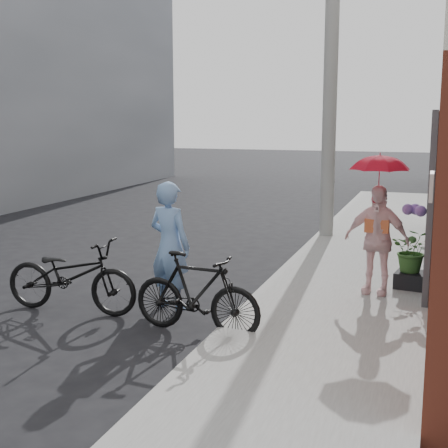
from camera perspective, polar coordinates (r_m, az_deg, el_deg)
The scene contains 11 objects.
ground at distance 7.85m, azimuth -6.42°, elevation -9.20°, with size 80.00×80.00×0.00m, color black.
sidewalk at distance 9.11m, azimuth 11.26°, elevation -6.23°, with size 2.20×24.00×0.12m, color gray.
curb at distance 9.32m, azimuth 4.15°, elevation -5.69°, with size 0.12×24.00×0.12m, color #9E9E99.
utility_pole at distance 12.90m, azimuth 9.74°, elevation 13.92°, with size 0.28×0.28×7.00m, color #9E9E99.
officer at distance 8.30m, azimuth -4.98°, elevation -1.97°, with size 0.63×0.41×1.71m, color #78A0D5.
bike_left at distance 8.43m, azimuth -13.81°, elevation -4.61°, with size 0.65×1.87×0.98m, color black.
bike_right at distance 7.40m, azimuth -2.53°, elevation -6.35°, with size 0.46×1.63×0.98m, color black.
kimono_woman at distance 8.82m, azimuth 13.77°, elevation -1.40°, with size 0.89×0.37×1.51m, color #FAD1D2.
parasol at distance 8.68m, azimuth 14.06°, elevation 5.74°, with size 0.78×0.78×0.68m, color red.
planter at distance 9.37m, azimuth 16.75°, elevation -4.90°, with size 0.43×0.43×0.23m, color black.
potted_plant at distance 9.28m, azimuth 16.89°, elevation -2.31°, with size 0.58×0.50×0.64m, color #325F26.
Camera 1 is at (3.21, -6.69, 2.55)m, focal length 50.00 mm.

